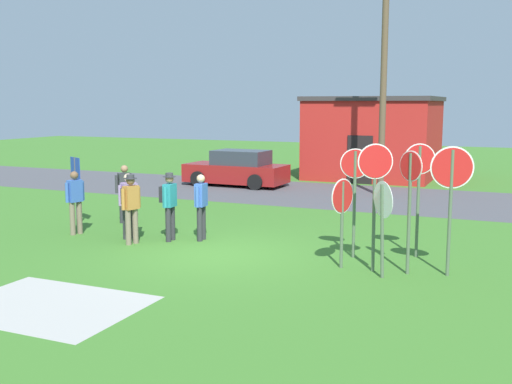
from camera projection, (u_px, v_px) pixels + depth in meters
ground_plane at (216, 254)px, 14.03m from camera, size 80.00×80.00×0.00m
street_asphalt at (336, 195)px, 23.06m from camera, size 60.00×6.40×0.01m
concrete_path at (48, 305)px, 10.45m from camera, size 3.20×2.40×0.01m
building_background at (374, 137)px, 28.65m from camera, size 5.76×5.70×3.78m
utility_pole at (383, 84)px, 22.37m from camera, size 1.80×0.24×8.02m
parked_car_on_street at (237, 169)px, 25.74m from camera, size 4.34×2.09×1.51m
stop_sign_nearest at (342, 208)px, 12.68m from camera, size 0.27×0.70×1.91m
stop_sign_rear_left at (451, 187)px, 12.00m from camera, size 0.82×0.21×2.62m
stop_sign_leaning_left at (375, 185)px, 12.38m from camera, size 0.67×0.34×2.65m
stop_sign_tallest at (419, 181)px, 13.53m from camera, size 0.65×0.24×2.58m
stop_sign_rear_right at (383, 213)px, 11.92m from camera, size 0.51×0.58×1.95m
stop_sign_leaning_right at (355, 185)px, 13.49m from camera, size 0.65×0.15×2.47m
stop_sign_far_back at (410, 193)px, 12.15m from camera, size 0.51×0.38×2.53m
person_in_blue at (75, 199)px, 16.03m from camera, size 0.31×0.55×1.69m
person_in_teal at (201, 203)px, 15.33m from camera, size 0.25×0.57×1.69m
person_holding_notes at (131, 204)px, 14.91m from camera, size 0.42×0.55×1.74m
person_with_sunhat at (125, 190)px, 17.64m from camera, size 0.40×0.47×1.69m
person_near_signs at (169, 202)px, 15.26m from camera, size 0.40×0.57×1.74m
person_on_left at (128, 201)px, 15.53m from camera, size 0.45×0.53×1.69m
info_panel_leftmost at (76, 179)px, 17.11m from camera, size 0.54×0.30×1.96m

